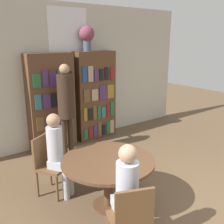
% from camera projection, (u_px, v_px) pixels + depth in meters
% --- Properties ---
extents(wall_back, '(6.40, 0.07, 3.00)m').
position_uv_depth(wall_back, '(69.00, 75.00, 5.75)').
color(wall_back, beige).
rests_on(wall_back, ground_plane).
extents(bookshelf_left, '(0.96, 0.34, 2.01)m').
position_uv_depth(bookshelf_left, '(51.00, 102.00, 5.42)').
color(bookshelf_left, brown).
rests_on(bookshelf_left, ground_plane).
extents(bookshelf_right, '(0.96, 0.34, 2.01)m').
position_uv_depth(bookshelf_right, '(95.00, 96.00, 6.05)').
color(bookshelf_right, brown).
rests_on(bookshelf_right, ground_plane).
extents(flower_vase, '(0.33, 0.33, 0.53)m').
position_uv_depth(flower_vase, '(87.00, 36.00, 5.58)').
color(flower_vase, '#475166').
rests_on(flower_vase, bookshelf_right).
extents(reading_table, '(1.26, 1.26, 0.72)m').
position_uv_depth(reading_table, '(108.00, 167.00, 3.53)').
color(reading_table, brown).
rests_on(reading_table, ground_plane).
extents(chair_near_camera, '(0.52, 0.52, 0.90)m').
position_uv_depth(chair_near_camera, '(131.00, 219.00, 2.66)').
color(chair_near_camera, brown).
rests_on(chair_near_camera, ground_plane).
extents(chair_left_side, '(0.55, 0.55, 0.90)m').
position_uv_depth(chair_left_side, '(48.00, 162.00, 3.90)').
color(chair_left_side, brown).
rests_on(chair_left_side, ground_plane).
extents(seated_reader_left, '(0.36, 0.39, 1.27)m').
position_uv_depth(seated_reader_left, '(58.00, 151.00, 3.78)').
color(seated_reader_left, '#B2B7C6').
rests_on(seated_reader_left, ground_plane).
extents(seated_reader_right, '(0.34, 0.39, 1.26)m').
position_uv_depth(seated_reader_right, '(126.00, 191.00, 2.77)').
color(seated_reader_right, '#B2B7C6').
rests_on(seated_reader_right, ground_plane).
extents(librarian_standing, '(0.32, 0.59, 1.82)m').
position_uv_depth(librarian_standing, '(66.00, 100.00, 5.05)').
color(librarian_standing, '#332319').
rests_on(librarian_standing, ground_plane).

